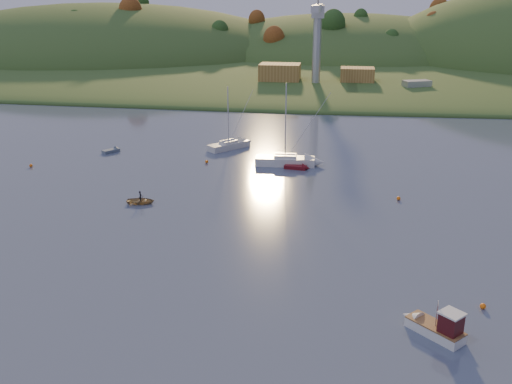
# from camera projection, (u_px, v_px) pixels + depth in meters

# --- Properties ---
(ground) EXTENTS (500.00, 500.00, 0.00)m
(ground) POSITION_uv_depth(u_px,v_px,m) (208.00, 356.00, 41.92)
(ground) COLOR #343F56
(ground) RESTS_ON ground
(far_shore) EXTENTS (620.00, 220.00, 1.50)m
(far_shore) POSITION_uv_depth(u_px,v_px,m) (323.00, 53.00, 256.81)
(far_shore) COLOR #264C1E
(far_shore) RESTS_ON ground
(shore_slope) EXTENTS (640.00, 150.00, 7.00)m
(shore_slope) POSITION_uv_depth(u_px,v_px,m) (316.00, 71.00, 196.08)
(shore_slope) COLOR #264C1E
(shore_slope) RESTS_ON ground
(hill_left) EXTENTS (170.00, 140.00, 44.00)m
(hill_left) POSITION_uv_depth(u_px,v_px,m) (107.00, 57.00, 241.23)
(hill_left) COLOR #264C1E
(hill_left) RESTS_ON ground
(hill_center) EXTENTS (140.00, 120.00, 36.00)m
(hill_center) POSITION_uv_depth(u_px,v_px,m) (345.00, 58.00, 236.74)
(hill_center) COLOR #264C1E
(hill_center) RESTS_ON ground
(hillside_trees) EXTENTS (280.00, 50.00, 32.00)m
(hillside_trees) POSITION_uv_depth(u_px,v_px,m) (318.00, 65.00, 214.77)
(hillside_trees) COLOR #1E4518
(hillside_trees) RESTS_ON ground
(wharf) EXTENTS (42.00, 16.00, 2.40)m
(wharf) POSITION_uv_depth(u_px,v_px,m) (327.00, 87.00, 154.82)
(wharf) COLOR slate
(wharf) RESTS_ON ground
(shed_west) EXTENTS (11.00, 8.00, 4.80)m
(shed_west) POSITION_uv_depth(u_px,v_px,m) (280.00, 73.00, 156.37)
(shed_west) COLOR olive
(shed_west) RESTS_ON wharf
(shed_east) EXTENTS (9.00, 7.00, 4.00)m
(shed_east) POSITION_uv_depth(u_px,v_px,m) (357.00, 75.00, 154.53)
(shed_east) COLOR olive
(shed_east) RESTS_ON wharf
(dock_crane) EXTENTS (3.20, 28.00, 20.30)m
(dock_crane) POSITION_uv_depth(u_px,v_px,m) (317.00, 27.00, 146.62)
(dock_crane) COLOR #B7B7BC
(dock_crane) RESTS_ON wharf
(fishing_boat) EXTENTS (5.05, 4.91, 3.43)m
(fishing_boat) POSITION_uv_depth(u_px,v_px,m) (431.00, 324.00, 44.52)
(fishing_boat) COLOR silver
(fishing_boat) RESTS_ON ground
(sailboat_near) EXTENTS (6.76, 7.37, 10.70)m
(sailboat_near) POSITION_uv_depth(u_px,v_px,m) (229.00, 145.00, 97.88)
(sailboat_near) COLOR silver
(sailboat_near) RESTS_ON ground
(sailboat_far) EXTENTS (9.27, 3.21, 12.68)m
(sailboat_far) POSITION_uv_depth(u_px,v_px,m) (285.00, 160.00, 88.46)
(sailboat_far) COLOR silver
(sailboat_far) RESTS_ON ground
(canoe) EXTENTS (3.79, 2.93, 0.72)m
(canoe) POSITION_uv_depth(u_px,v_px,m) (141.00, 201.00, 72.32)
(canoe) COLOR #9A8155
(canoe) RESTS_ON ground
(paddler) EXTENTS (0.40, 0.56, 1.42)m
(paddler) POSITION_uv_depth(u_px,v_px,m) (141.00, 198.00, 72.20)
(paddler) COLOR black
(paddler) RESTS_ON ground
(red_tender) EXTENTS (4.03, 1.90, 1.32)m
(red_tender) POSITION_uv_depth(u_px,v_px,m) (300.00, 168.00, 86.50)
(red_tender) COLOR #5F0D15
(red_tender) RESTS_ON ground
(grey_dinghy) EXTENTS (2.99, 3.38, 1.24)m
(grey_dinghy) POSITION_uv_depth(u_px,v_px,m) (114.00, 150.00, 96.20)
(grey_dinghy) COLOR slate
(grey_dinghy) RESTS_ON ground
(work_vessel) EXTENTS (17.06, 11.39, 4.14)m
(work_vessel) POSITION_uv_depth(u_px,v_px,m) (416.00, 91.00, 147.79)
(work_vessel) COLOR slate
(work_vessel) RESTS_ON ground
(buoy_0) EXTENTS (0.50, 0.50, 0.50)m
(buoy_0) POSITION_uv_depth(u_px,v_px,m) (483.00, 306.00, 48.10)
(buoy_0) COLOR orange
(buoy_0) RESTS_ON ground
(buoy_1) EXTENTS (0.50, 0.50, 0.50)m
(buoy_1) POSITION_uv_depth(u_px,v_px,m) (399.00, 198.00, 73.52)
(buoy_1) COLOR orange
(buoy_1) RESTS_ON ground
(buoy_2) EXTENTS (0.50, 0.50, 0.50)m
(buoy_2) POSITION_uv_depth(u_px,v_px,m) (31.00, 166.00, 87.57)
(buoy_2) COLOR orange
(buoy_2) RESTS_ON ground
(buoy_3) EXTENTS (0.50, 0.50, 0.50)m
(buoy_3) POSITION_uv_depth(u_px,v_px,m) (207.00, 162.00, 89.69)
(buoy_3) COLOR orange
(buoy_3) RESTS_ON ground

